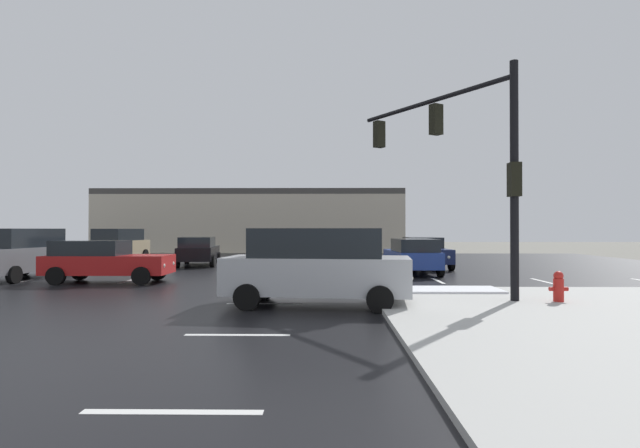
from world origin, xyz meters
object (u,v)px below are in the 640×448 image
Objects in this scene: traffic_signal_mast at (463,148)px; fire_hydrant at (559,286)px; sedan_black at (199,250)px; suv_silver at (317,265)px; suv_tan at (119,244)px; suv_grey at (19,252)px; sedan_blue at (412,255)px; sedan_navy at (425,252)px; sedan_red at (104,260)px.

traffic_signal_mast reaches higher than fire_hydrant.
sedan_black reaches higher than fire_hydrant.
traffic_signal_mast is at bearing 27.16° from suv_silver.
suv_grey is (0.99, -11.95, 0.00)m from suv_tan.
sedan_blue is (-0.21, 7.63, -3.56)m from traffic_signal_mast.
traffic_signal_mast is 1.28× the size of suv_tan.
sedan_navy is at bearing 113.32° from suv_grey.
suv_tan is (-17.15, 9.48, 0.24)m from sedan_blue.
sedan_blue is at bearing -30.48° from traffic_signal_mast.
sedan_navy is at bearing 73.50° from suv_silver.
traffic_signal_mast is 8.42m from sedan_blue.
suv_grey is (-17.41, -6.07, 0.24)m from sedan_navy.
sedan_blue is at bearing 102.81° from suv_grey.
fire_hydrant is 6.31m from suv_silver.
suv_tan is (-18.40, 5.89, 0.24)m from sedan_navy.
fire_hydrant is 0.17× the size of sedan_blue.
suv_silver reaches higher than sedan_red.
suv_tan is 1.01× the size of suv_grey.
fire_hydrant is 15.45m from sedan_red.
sedan_red is 4.18m from suv_grey.
sedan_red is at bearing 104.30° from sedan_blue.
traffic_signal_mast is 24.59m from suv_tan.
sedan_blue is 16.35m from suv_grey.
suv_silver is (-5.31, -12.88, 0.24)m from sedan_navy.
sedan_blue is 10.14m from suv_silver.
suv_tan and suv_grey have the same top height.
suv_tan is at bearing 48.22° from sedan_black.
traffic_signal_mast reaches higher than sedan_blue.
fire_hydrant is 0.17× the size of sedan_black.
sedan_blue is 11.97m from sedan_black.
suv_silver is at bearing 40.97° from suv_tan.
suv_grey and suv_silver have the same top height.
sedan_blue is at bearing -21.30° from sedan_navy.
sedan_blue is 12.72m from sedan_red.
fire_hydrant is 12.93m from sedan_navy.
suv_grey reaches higher than sedan_red.
sedan_blue is at bearing 67.13° from suv_tan.
sedan_navy and sedan_red have the same top height.
suv_grey is at bearing 40.47° from traffic_signal_mast.
suv_silver reaches higher than fire_hydrant.
suv_tan is at bearing -109.75° from sedan_navy.
sedan_blue is 1.01× the size of sedan_red.
sedan_blue is 0.98× the size of sedan_black.
sedan_black is 1.02× the size of sedan_navy.
suv_grey is (-18.39, 6.82, 0.55)m from fire_hydrant.
suv_tan is (-17.35, 17.11, -3.32)m from traffic_signal_mast.
suv_grey is at bearing -72.81° from sedan_navy.
sedan_blue is 1.00× the size of sedan_navy.
sedan_navy is at bearing -103.19° from sedan_black.
sedan_black is at bearing 9.13° from traffic_signal_mast.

